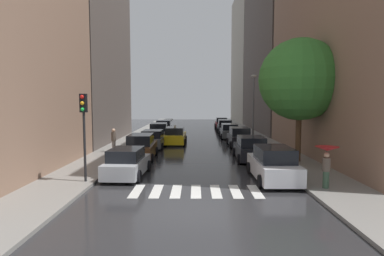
{
  "coord_description": "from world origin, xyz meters",
  "views": [
    {
      "loc": [
        -0.04,
        -11.53,
        4.1
      ],
      "look_at": [
        -0.38,
        22.7,
        1.21
      ],
      "focal_mm": 30.04,
      "sensor_mm": 36.0,
      "label": 1
    }
  ],
  "objects_px": {
    "parked_car_left_nearest": "(127,163)",
    "street_tree_right": "(300,80)",
    "traffic_light_left_corner": "(84,118)",
    "parked_car_right_fourth": "(229,131)",
    "pedestrian_foreground": "(114,140)",
    "parked_car_right_sixth": "(221,123)",
    "parked_car_right_second": "(251,149)",
    "lamp_post_right": "(253,103)",
    "parked_car_right_nearest": "(273,165)",
    "pedestrian_near_tree": "(327,157)",
    "parked_car_left_third": "(153,140)",
    "parked_car_right_fifth": "(225,127)",
    "parked_car_left_fourth": "(159,132)",
    "parked_car_left_fifth": "(164,128)",
    "parked_car_left_second": "(141,147)",
    "taxi_midroad": "(175,136)",
    "parked_car_right_third": "(239,138)"
  },
  "relations": [
    {
      "from": "parked_car_right_second",
      "to": "pedestrian_near_tree",
      "type": "bearing_deg",
      "value": -164.18
    },
    {
      "from": "parked_car_left_nearest",
      "to": "pedestrian_near_tree",
      "type": "distance_m",
      "value": 10.05
    },
    {
      "from": "parked_car_right_second",
      "to": "lamp_post_right",
      "type": "xyz_separation_m",
      "value": [
        1.72,
        8.73,
        3.12
      ]
    },
    {
      "from": "parked_car_right_fourth",
      "to": "parked_car_left_fourth",
      "type": "bearing_deg",
      "value": 107.5
    },
    {
      "from": "parked_car_left_second",
      "to": "parked_car_right_fifth",
      "type": "xyz_separation_m",
      "value": [
        7.67,
        19.24,
        -0.04
      ]
    },
    {
      "from": "parked_car_right_sixth",
      "to": "lamp_post_right",
      "type": "distance_m",
      "value": 17.87
    },
    {
      "from": "parked_car_left_third",
      "to": "parked_car_right_nearest",
      "type": "distance_m",
      "value": 13.79
    },
    {
      "from": "pedestrian_foreground",
      "to": "lamp_post_right",
      "type": "distance_m",
      "value": 13.72
    },
    {
      "from": "parked_car_right_nearest",
      "to": "pedestrian_near_tree",
      "type": "height_order",
      "value": "pedestrian_near_tree"
    },
    {
      "from": "parked_car_right_fifth",
      "to": "parked_car_right_sixth",
      "type": "bearing_deg",
      "value": 0.25
    },
    {
      "from": "parked_car_right_fourth",
      "to": "parked_car_right_sixth",
      "type": "height_order",
      "value": "parked_car_right_sixth"
    },
    {
      "from": "parked_car_right_second",
      "to": "parked_car_right_fifth",
      "type": "height_order",
      "value": "parked_car_right_fifth"
    },
    {
      "from": "parked_car_right_sixth",
      "to": "street_tree_right",
      "type": "height_order",
      "value": "street_tree_right"
    },
    {
      "from": "parked_car_left_second",
      "to": "parked_car_left_third",
      "type": "distance_m",
      "value": 5.38
    },
    {
      "from": "parked_car_left_nearest",
      "to": "street_tree_right",
      "type": "distance_m",
      "value": 12.12
    },
    {
      "from": "parked_car_left_second",
      "to": "parked_car_left_fourth",
      "type": "relative_size",
      "value": 1.0
    },
    {
      "from": "parked_car_left_fourth",
      "to": "pedestrian_foreground",
      "type": "xyz_separation_m",
      "value": [
        -2.55,
        -8.52,
        0.27
      ]
    },
    {
      "from": "parked_car_right_third",
      "to": "lamp_post_right",
      "type": "relative_size",
      "value": 0.64
    },
    {
      "from": "parked_car_left_third",
      "to": "pedestrian_near_tree",
      "type": "xyz_separation_m",
      "value": [
        9.63,
        -13.43,
        0.82
      ]
    },
    {
      "from": "parked_car_left_nearest",
      "to": "parked_car_right_sixth",
      "type": "xyz_separation_m",
      "value": [
        7.67,
        31.28,
        0.01
      ]
    },
    {
      "from": "parked_car_right_second",
      "to": "parked_car_right_sixth",
      "type": "bearing_deg",
      "value": 0.63
    },
    {
      "from": "parked_car_right_fourth",
      "to": "street_tree_right",
      "type": "relative_size",
      "value": 0.58
    },
    {
      "from": "parked_car_left_fifth",
      "to": "parked_car_right_nearest",
      "type": "relative_size",
      "value": 0.96
    },
    {
      "from": "pedestrian_near_tree",
      "to": "parked_car_right_second",
      "type": "bearing_deg",
      "value": -25.79
    },
    {
      "from": "parked_car_left_fifth",
      "to": "parked_car_right_sixth",
      "type": "height_order",
      "value": "parked_car_left_fifth"
    },
    {
      "from": "parked_car_right_sixth",
      "to": "parked_car_right_nearest",
      "type": "bearing_deg",
      "value": -178.67
    },
    {
      "from": "parked_car_left_third",
      "to": "parked_car_right_sixth",
      "type": "xyz_separation_m",
      "value": [
        7.66,
        20.59,
        0.01
      ]
    },
    {
      "from": "parked_car_right_nearest",
      "to": "parked_car_left_third",
      "type": "bearing_deg",
      "value": 33.77
    },
    {
      "from": "parked_car_right_fourth",
      "to": "traffic_light_left_corner",
      "type": "bearing_deg",
      "value": 156.03
    },
    {
      "from": "parked_car_right_nearest",
      "to": "parked_car_right_sixth",
      "type": "distance_m",
      "value": 32.02
    },
    {
      "from": "parked_car_right_fifth",
      "to": "lamp_post_right",
      "type": "xyz_separation_m",
      "value": [
        1.74,
        -10.79,
        3.11
      ]
    },
    {
      "from": "parked_car_left_fourth",
      "to": "parked_car_right_nearest",
      "type": "relative_size",
      "value": 0.98
    },
    {
      "from": "parked_car_left_nearest",
      "to": "parked_car_left_fifth",
      "type": "relative_size",
      "value": 0.92
    },
    {
      "from": "parked_car_left_second",
      "to": "parked_car_right_fifth",
      "type": "height_order",
      "value": "parked_car_left_second"
    },
    {
      "from": "taxi_midroad",
      "to": "street_tree_right",
      "type": "xyz_separation_m",
      "value": [
        8.67,
        -9.44,
        4.71
      ]
    },
    {
      "from": "parked_car_right_fourth",
      "to": "pedestrian_near_tree",
      "type": "xyz_separation_m",
      "value": [
        2.16,
        -21.06,
        0.81
      ]
    },
    {
      "from": "parked_car_right_second",
      "to": "taxi_midroad",
      "type": "xyz_separation_m",
      "value": [
        -5.77,
        8.28,
        -0.01
      ]
    },
    {
      "from": "parked_car_left_nearest",
      "to": "traffic_light_left_corner",
      "type": "relative_size",
      "value": 0.96
    },
    {
      "from": "parked_car_left_nearest",
      "to": "taxi_midroad",
      "type": "xyz_separation_m",
      "value": [
        1.79,
        13.31,
        0.03
      ]
    },
    {
      "from": "parked_car_left_third",
      "to": "parked_car_right_third",
      "type": "height_order",
      "value": "parked_car_right_third"
    },
    {
      "from": "parked_car_left_third",
      "to": "street_tree_right",
      "type": "xyz_separation_m",
      "value": [
        10.45,
        -6.82,
        4.73
      ]
    },
    {
      "from": "parked_car_left_fourth",
      "to": "parked_car_right_sixth",
      "type": "bearing_deg",
      "value": -28.89
    },
    {
      "from": "pedestrian_foreground",
      "to": "traffic_light_left_corner",
      "type": "bearing_deg",
      "value": -123.25
    },
    {
      "from": "parked_car_right_nearest",
      "to": "lamp_post_right",
      "type": "relative_size",
      "value": 0.73
    },
    {
      "from": "parked_car_left_second",
      "to": "traffic_light_left_corner",
      "type": "relative_size",
      "value": 1.07
    },
    {
      "from": "parked_car_left_fourth",
      "to": "street_tree_right",
      "type": "height_order",
      "value": "street_tree_right"
    },
    {
      "from": "parked_car_left_fourth",
      "to": "pedestrian_foreground",
      "type": "relative_size",
      "value": 2.51
    },
    {
      "from": "parked_car_right_fourth",
      "to": "parked_car_right_fifth",
      "type": "relative_size",
      "value": 0.99
    },
    {
      "from": "parked_car_right_second",
      "to": "parked_car_right_sixth",
      "type": "distance_m",
      "value": 26.25
    },
    {
      "from": "parked_car_left_nearest",
      "to": "parked_car_left_fifth",
      "type": "height_order",
      "value": "parked_car_left_fifth"
    }
  ]
}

